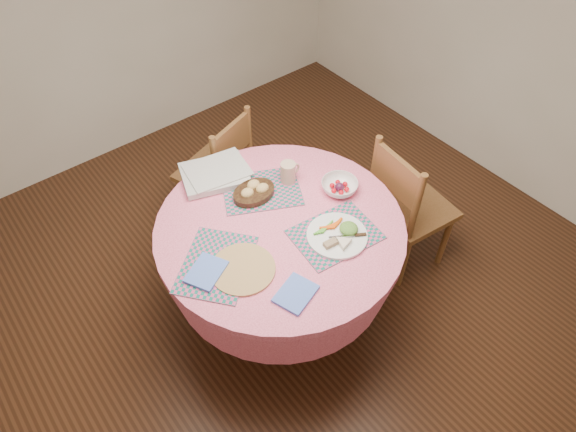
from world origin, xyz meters
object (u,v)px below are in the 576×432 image
object	(u,v)px
dining_table	(280,250)
dinner_plate	(339,234)
chair_back	(220,169)
bread_bowl	(254,191)
fruit_bowl	(339,187)
chair_right	(406,206)
latte_mug	(289,172)
wicker_trivet	(243,269)

from	to	relation	value
dining_table	dinner_plate	bearing A→B (deg)	-54.62
chair_back	bread_bowl	xyz separation A→B (m)	(-0.13, -0.58, 0.33)
dinner_plate	bread_bowl	bearing A→B (deg)	107.27
fruit_bowl	chair_back	bearing A→B (deg)	106.01
chair_back	chair_right	bearing A→B (deg)	105.15
chair_right	latte_mug	distance (m)	0.77
chair_right	latte_mug	size ratio (longest dim) A/B	7.89
dining_table	chair_back	size ratio (longest dim) A/B	1.42
bread_bowl	latte_mug	distance (m)	0.21
wicker_trivet	fruit_bowl	xyz separation A→B (m)	(0.69, 0.11, 0.02)
dining_table	fruit_bowl	size ratio (longest dim) A/B	5.80
dining_table	fruit_bowl	bearing A→B (deg)	-0.48
wicker_trivet	latte_mug	xyz separation A→B (m)	(0.53, 0.33, 0.06)
fruit_bowl	latte_mug	bearing A→B (deg)	125.90
dining_table	bread_bowl	distance (m)	0.33
wicker_trivet	fruit_bowl	world-z (taller)	fruit_bowl
dining_table	chair_back	world-z (taller)	chair_back
chair_right	bread_bowl	size ratio (longest dim) A/B	4.01
fruit_bowl	chair_right	bearing A→B (deg)	-18.92
chair_back	dinner_plate	world-z (taller)	chair_back
wicker_trivet	latte_mug	size ratio (longest dim) A/B	2.56
dining_table	chair_back	distance (m)	0.84
wicker_trivet	dinner_plate	xyz separation A→B (m)	(0.47, -0.13, 0.01)
chair_back	dining_table	bearing A→B (deg)	60.34
dining_table	chair_right	xyz separation A→B (m)	(0.81, -0.15, -0.07)
wicker_trivet	dinner_plate	size ratio (longest dim) A/B	1.02
dining_table	latte_mug	xyz separation A→B (m)	(0.23, 0.22, 0.26)
chair_back	bread_bowl	size ratio (longest dim) A/B	3.80
chair_back	bread_bowl	distance (m)	0.68
dining_table	bread_bowl	xyz separation A→B (m)	(0.02, 0.24, 0.23)
chair_right	wicker_trivet	bearing A→B (deg)	94.69
dinner_plate	latte_mug	xyz separation A→B (m)	(0.06, 0.46, 0.04)
chair_back	dinner_plate	bearing A→B (deg)	71.81
dinner_plate	fruit_bowl	xyz separation A→B (m)	(0.22, 0.24, 0.01)
latte_mug	fruit_bowl	size ratio (longest dim) A/B	0.55
dining_table	latte_mug	world-z (taller)	latte_mug
dinner_plate	chair_right	bearing A→B (deg)	8.05
dining_table	wicker_trivet	xyz separation A→B (m)	(-0.30, -0.11, 0.20)
chair_back	fruit_bowl	world-z (taller)	chair_back
dining_table	chair_right	size ratio (longest dim) A/B	1.34
chair_right	chair_back	size ratio (longest dim) A/B	1.06
dining_table	wicker_trivet	bearing A→B (deg)	-159.86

